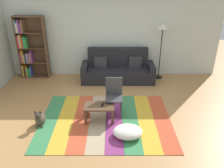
{
  "coord_description": "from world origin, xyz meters",
  "views": [
    {
      "loc": [
        -0.05,
        -4.69,
        3.07
      ],
      "look_at": [
        -0.06,
        0.34,
        0.65
      ],
      "focal_mm": 36.59,
      "sensor_mm": 36.0,
      "label": 1
    }
  ],
  "objects_px": {
    "dog": "(40,119)",
    "standing_lamp": "(163,34)",
    "coffee_table": "(100,109)",
    "couch": "(118,70)",
    "folding_chair": "(114,93)",
    "pouf": "(128,132)",
    "bookshelf": "(30,49)",
    "tv_remote": "(103,105)"
  },
  "relations": [
    {
      "from": "bookshelf",
      "to": "coffee_table",
      "type": "height_order",
      "value": "bookshelf"
    },
    {
      "from": "coffee_table",
      "to": "tv_remote",
      "type": "distance_m",
      "value": 0.12
    },
    {
      "from": "dog",
      "to": "folding_chair",
      "type": "distance_m",
      "value": 1.78
    },
    {
      "from": "couch",
      "to": "coffee_table",
      "type": "xyz_separation_m",
      "value": [
        -0.48,
        -2.27,
        -0.02
      ]
    },
    {
      "from": "couch",
      "to": "bookshelf",
      "type": "relative_size",
      "value": 1.15
    },
    {
      "from": "couch",
      "to": "folding_chair",
      "type": "height_order",
      "value": "couch"
    },
    {
      "from": "dog",
      "to": "standing_lamp",
      "type": "distance_m",
      "value": 4.3
    },
    {
      "from": "couch",
      "to": "pouf",
      "type": "bearing_deg",
      "value": -87.21
    },
    {
      "from": "couch",
      "to": "coffee_table",
      "type": "relative_size",
      "value": 3.32
    },
    {
      "from": "couch",
      "to": "coffee_table",
      "type": "height_order",
      "value": "couch"
    },
    {
      "from": "bookshelf",
      "to": "pouf",
      "type": "relative_size",
      "value": 3.19
    },
    {
      "from": "couch",
      "to": "standing_lamp",
      "type": "bearing_deg",
      "value": 7.45
    },
    {
      "from": "standing_lamp",
      "to": "tv_remote",
      "type": "relative_size",
      "value": 11.64
    },
    {
      "from": "coffee_table",
      "to": "dog",
      "type": "height_order",
      "value": "dog"
    },
    {
      "from": "bookshelf",
      "to": "standing_lamp",
      "type": "height_order",
      "value": "bookshelf"
    },
    {
      "from": "couch",
      "to": "coffee_table",
      "type": "distance_m",
      "value": 2.32
    },
    {
      "from": "coffee_table",
      "to": "tv_remote",
      "type": "relative_size",
      "value": 4.54
    },
    {
      "from": "couch",
      "to": "dog",
      "type": "xyz_separation_m",
      "value": [
        -1.8,
        -2.46,
        -0.18
      ]
    },
    {
      "from": "couch",
      "to": "bookshelf",
      "type": "height_order",
      "value": "bookshelf"
    },
    {
      "from": "couch",
      "to": "pouf",
      "type": "distance_m",
      "value": 2.88
    },
    {
      "from": "folding_chair",
      "to": "standing_lamp",
      "type": "bearing_deg",
      "value": 81.58
    },
    {
      "from": "dog",
      "to": "folding_chair",
      "type": "height_order",
      "value": "folding_chair"
    },
    {
      "from": "bookshelf",
      "to": "dog",
      "type": "height_order",
      "value": "bookshelf"
    },
    {
      "from": "folding_chair",
      "to": "coffee_table",
      "type": "bearing_deg",
      "value": -108.34
    },
    {
      "from": "standing_lamp",
      "to": "folding_chair",
      "type": "xyz_separation_m",
      "value": [
        -1.48,
        -2.11,
        -0.92
      ]
    },
    {
      "from": "bookshelf",
      "to": "folding_chair",
      "type": "bearing_deg",
      "value": -39.7
    },
    {
      "from": "tv_remote",
      "to": "dog",
      "type": "bearing_deg",
      "value": -160.14
    },
    {
      "from": "bookshelf",
      "to": "folding_chair",
      "type": "distance_m",
      "value": 3.5
    },
    {
      "from": "folding_chair",
      "to": "couch",
      "type": "bearing_deg",
      "value": 112.44
    },
    {
      "from": "bookshelf",
      "to": "coffee_table",
      "type": "distance_m",
      "value": 3.52
    },
    {
      "from": "tv_remote",
      "to": "folding_chair",
      "type": "bearing_deg",
      "value": 61.47
    },
    {
      "from": "bookshelf",
      "to": "tv_remote",
      "type": "relative_size",
      "value": 13.1
    },
    {
      "from": "bookshelf",
      "to": "tv_remote",
      "type": "bearing_deg",
      "value": -46.51
    },
    {
      "from": "dog",
      "to": "standing_lamp",
      "type": "height_order",
      "value": "standing_lamp"
    },
    {
      "from": "tv_remote",
      "to": "couch",
      "type": "bearing_deg",
      "value": 91.33
    },
    {
      "from": "bookshelf",
      "to": "folding_chair",
      "type": "height_order",
      "value": "bookshelf"
    },
    {
      "from": "couch",
      "to": "pouf",
      "type": "height_order",
      "value": "couch"
    },
    {
      "from": "bookshelf",
      "to": "couch",
      "type": "bearing_deg",
      "value": -5.76
    },
    {
      "from": "folding_chair",
      "to": "tv_remote",
      "type": "bearing_deg",
      "value": -103.52
    },
    {
      "from": "tv_remote",
      "to": "bookshelf",
      "type": "bearing_deg",
      "value": 145.07
    },
    {
      "from": "standing_lamp",
      "to": "couch",
      "type": "bearing_deg",
      "value": -172.55
    },
    {
      "from": "couch",
      "to": "tv_remote",
      "type": "xyz_separation_m",
      "value": [
        -0.41,
        -2.25,
        0.07
      ]
    }
  ]
}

